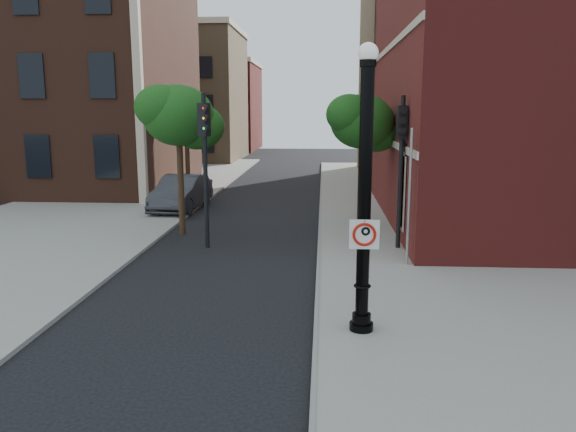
# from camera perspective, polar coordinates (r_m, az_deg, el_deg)

# --- Properties ---
(ground) EXTENTS (120.00, 120.00, 0.00)m
(ground) POSITION_cam_1_polar(r_m,az_deg,el_deg) (12.13, -7.20, -12.97)
(ground) COLOR black
(ground) RESTS_ON ground
(sidewalk_right) EXTENTS (8.00, 60.00, 0.12)m
(sidewalk_right) POSITION_cam_1_polar(r_m,az_deg,el_deg) (21.78, 13.66, -2.28)
(sidewalk_right) COLOR gray
(sidewalk_right) RESTS_ON ground
(sidewalk_left) EXTENTS (10.00, 50.00, 0.12)m
(sidewalk_left) POSITION_cam_1_polar(r_m,az_deg,el_deg) (31.35, -17.31, 1.47)
(sidewalk_left) COLOR gray
(sidewalk_left) RESTS_ON ground
(curb_edge) EXTENTS (0.10, 60.00, 0.14)m
(curb_edge) POSITION_cam_1_polar(r_m,az_deg,el_deg) (21.44, 3.21, -2.16)
(curb_edge) COLOR gray
(curb_edge) RESTS_ON ground
(victorian_building) EXTENTS (18.60, 14.60, 17.95)m
(victorian_building) POSITION_cam_1_polar(r_m,az_deg,el_deg) (39.51, -24.73, 15.47)
(victorian_building) COLOR #522C1E
(victorian_building) RESTS_ON ground
(bg_building_tan_a) EXTENTS (12.00, 12.00, 12.00)m
(bg_building_tan_a) POSITION_cam_1_polar(r_m,az_deg,el_deg) (56.70, -11.08, 11.74)
(bg_building_tan_a) COLOR olive
(bg_building_tan_a) RESTS_ON ground
(bg_building_red) EXTENTS (12.00, 12.00, 10.00)m
(bg_building_red) POSITION_cam_1_polar(r_m,az_deg,el_deg) (70.34, -8.14, 10.79)
(bg_building_red) COLOR maroon
(bg_building_red) RESTS_ON ground
(bg_building_tan_b) EXTENTS (22.00, 14.00, 14.00)m
(bg_building_tan_b) POSITION_cam_1_polar(r_m,az_deg,el_deg) (43.22, 22.88, 12.79)
(bg_building_tan_b) COLOR olive
(bg_building_tan_b) RESTS_ON ground
(lamppost) EXTENTS (0.52, 0.52, 6.19)m
(lamppost) POSITION_cam_1_polar(r_m,az_deg,el_deg) (11.89, 7.76, 0.94)
(lamppost) COLOR black
(lamppost) RESTS_ON ground
(no_parking_sign) EXTENTS (0.63, 0.07, 0.63)m
(no_parking_sign) POSITION_cam_1_polar(r_m,az_deg,el_deg) (11.84, 7.77, -1.84)
(no_parking_sign) COLOR white
(no_parking_sign) RESTS_ON ground
(parked_car) EXTENTS (2.10, 5.28, 1.71)m
(parked_car) POSITION_cam_1_polar(r_m,az_deg,el_deg) (27.91, -10.76, 2.33)
(parked_car) COLOR #2F3035
(parked_car) RESTS_ON ground
(traffic_signal_left) EXTENTS (0.44, 0.48, 5.42)m
(traffic_signal_left) POSITION_cam_1_polar(r_m,az_deg,el_deg) (19.78, -8.45, 7.14)
(traffic_signal_left) COLOR black
(traffic_signal_left) RESTS_ON ground
(traffic_signal_right) EXTENTS (0.35, 0.44, 5.33)m
(traffic_signal_right) POSITION_cam_1_polar(r_m,az_deg,el_deg) (19.46, 11.45, 6.81)
(traffic_signal_right) COLOR black
(traffic_signal_right) RESTS_ON ground
(utility_pole) EXTENTS (0.09, 0.09, 4.33)m
(utility_pole) POSITION_cam_1_polar(r_m,az_deg,el_deg) (17.52, 12.21, 1.66)
(utility_pole) COLOR #999999
(utility_pole) RESTS_ON ground
(street_tree_a) EXTENTS (3.21, 2.91, 5.79)m
(street_tree_a) POSITION_cam_1_polar(r_m,az_deg,el_deg) (22.12, -10.94, 9.83)
(street_tree_a) COLOR black
(street_tree_a) RESTS_ON ground
(street_tree_b) EXTENTS (2.95, 2.67, 5.31)m
(street_tree_b) POSITION_cam_1_polar(r_m,az_deg,el_deg) (31.37, -10.22, 9.39)
(street_tree_b) COLOR black
(street_tree_b) RESTS_ON ground
(street_tree_c) EXTENTS (3.04, 2.75, 5.47)m
(street_tree_c) POSITION_cam_1_polar(r_m,az_deg,el_deg) (23.12, 7.62, 9.34)
(street_tree_c) COLOR black
(street_tree_c) RESTS_ON ground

